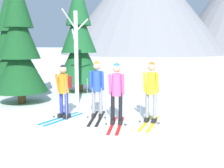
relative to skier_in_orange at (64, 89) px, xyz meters
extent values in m
plane|color=white|center=(1.06, 0.33, -0.92)|extent=(400.00, 400.00, 0.00)
cube|color=#1E84D1|center=(0.09, -0.13, -0.91)|extent=(0.33, 1.69, 0.02)
cube|color=#1E84D1|center=(-0.12, -0.10, -0.91)|extent=(0.33, 1.69, 0.02)
cube|color=black|center=(0.11, -0.03, -0.84)|extent=(0.15, 0.27, 0.12)
cylinder|color=#2D389E|center=(0.11, -0.03, -0.41)|extent=(0.11, 0.11, 0.78)
cube|color=black|center=(-0.11, 0.00, -0.84)|extent=(0.15, 0.27, 0.12)
cylinder|color=#2D389E|center=(-0.11, 0.00, -0.41)|extent=(0.11, 0.11, 0.78)
cylinder|color=orange|center=(0.00, -0.01, 0.16)|extent=(0.28, 0.28, 0.59)
sphere|color=tan|center=(0.00, -0.01, 0.59)|extent=(0.21, 0.21, 0.21)
sphere|color=black|center=(0.00, -0.01, 0.65)|extent=(0.16, 0.16, 0.16)
cylinder|color=orange|center=(0.17, -0.10, 0.17)|extent=(0.11, 0.20, 0.56)
cylinder|color=orange|center=(-0.19, -0.05, 0.17)|extent=(0.11, 0.20, 0.56)
cylinder|color=#A5A5AD|center=(0.24, -0.23, -0.33)|extent=(0.02, 0.02, 1.18)
cylinder|color=black|center=(0.24, -0.23, -0.86)|extent=(0.07, 0.07, 0.01)
cylinder|color=#A5A5AD|center=(-0.29, -0.15, -0.33)|extent=(0.02, 0.02, 1.18)
cylinder|color=black|center=(-0.29, -0.15, -0.86)|extent=(0.07, 0.07, 0.01)
cube|color=maroon|center=(0.02, 0.16, 0.19)|extent=(0.28, 0.19, 0.36)
cube|color=black|center=(1.03, 0.42, -0.91)|extent=(0.67, 1.68, 0.02)
cube|color=black|center=(0.82, 0.35, -0.91)|extent=(0.67, 1.68, 0.02)
cube|color=black|center=(0.99, 0.51, -0.84)|extent=(0.19, 0.28, 0.12)
cylinder|color=gray|center=(0.99, 0.51, -0.39)|extent=(0.11, 0.11, 0.83)
cube|color=black|center=(0.79, 0.44, -0.84)|extent=(0.19, 0.28, 0.12)
cylinder|color=gray|center=(0.79, 0.44, -0.39)|extent=(0.11, 0.11, 0.83)
cylinder|color=blue|center=(0.89, 0.48, 0.22)|extent=(0.28, 0.28, 0.62)
sphere|color=tan|center=(0.89, 0.48, 0.68)|extent=(0.23, 0.23, 0.23)
sphere|color=#B76019|center=(0.89, 0.48, 0.75)|extent=(0.17, 0.17, 0.17)
cylinder|color=blue|center=(1.08, 0.48, 0.24)|extent=(0.14, 0.22, 0.59)
cylinder|color=blue|center=(0.74, 0.36, 0.24)|extent=(0.14, 0.22, 0.59)
cylinder|color=#A5A5AD|center=(1.20, 0.40, -0.30)|extent=(0.02, 0.02, 1.25)
cylinder|color=black|center=(1.20, 0.40, -0.86)|extent=(0.07, 0.07, 0.01)
cylinder|color=#A5A5AD|center=(0.70, 0.22, -0.30)|extent=(0.02, 0.02, 1.25)
cylinder|color=black|center=(0.70, 0.22, -0.86)|extent=(0.07, 0.07, 0.01)
cube|color=red|center=(1.86, 0.01, -0.91)|extent=(0.59, 1.66, 0.02)
cube|color=red|center=(1.65, -0.05, -0.91)|extent=(0.59, 1.66, 0.02)
cube|color=black|center=(1.83, 0.11, -0.84)|extent=(0.18, 0.28, 0.12)
cylinder|color=black|center=(1.83, 0.11, -0.39)|extent=(0.11, 0.11, 0.83)
cube|color=black|center=(1.62, 0.04, -0.84)|extent=(0.18, 0.28, 0.12)
cylinder|color=black|center=(1.62, 0.04, -0.39)|extent=(0.11, 0.11, 0.83)
cylinder|color=#E55193|center=(1.73, 0.08, 0.22)|extent=(0.28, 0.28, 0.62)
sphere|color=tan|center=(1.73, 0.08, 0.67)|extent=(0.22, 0.22, 0.22)
sphere|color=#1E6B7A|center=(1.73, 0.08, 0.74)|extent=(0.17, 0.17, 0.17)
cylinder|color=#E55193|center=(1.92, 0.07, 0.23)|extent=(0.14, 0.21, 0.59)
cylinder|color=#E55193|center=(1.57, -0.03, 0.23)|extent=(0.14, 0.21, 0.59)
cylinder|color=#A5A5AD|center=(2.04, -0.02, -0.30)|extent=(0.02, 0.02, 1.24)
cylinder|color=black|center=(2.04, -0.02, -0.86)|extent=(0.07, 0.07, 0.01)
cylinder|color=#A5A5AD|center=(1.52, -0.18, -0.30)|extent=(0.02, 0.02, 1.24)
cylinder|color=black|center=(1.52, -0.18, -0.86)|extent=(0.07, 0.07, 0.01)
cube|color=#99661E|center=(1.68, 0.24, 0.25)|extent=(0.30, 0.23, 0.36)
cube|color=yellow|center=(2.66, 0.58, -0.91)|extent=(0.23, 1.69, 0.02)
cube|color=yellow|center=(2.44, 0.56, -0.91)|extent=(0.23, 1.69, 0.02)
cube|color=black|center=(2.65, 0.68, -0.84)|extent=(0.13, 0.27, 0.12)
cylinder|color=gray|center=(2.65, 0.68, -0.38)|extent=(0.11, 0.11, 0.84)
cube|color=black|center=(2.43, 0.66, -0.84)|extent=(0.13, 0.27, 0.12)
cylinder|color=gray|center=(2.43, 0.66, -0.38)|extent=(0.11, 0.11, 0.84)
cylinder|color=yellow|center=(2.54, 0.67, 0.23)|extent=(0.28, 0.28, 0.63)
sphere|color=tan|center=(2.54, 0.67, 0.69)|extent=(0.23, 0.23, 0.23)
sphere|color=#B76019|center=(2.54, 0.67, 0.76)|extent=(0.17, 0.17, 0.17)
cylinder|color=yellow|center=(2.73, 0.63, 0.25)|extent=(0.10, 0.21, 0.60)
cylinder|color=yellow|center=(2.37, 0.60, 0.25)|extent=(0.10, 0.21, 0.60)
cylinder|color=#A5A5AD|center=(2.83, 0.51, -0.29)|extent=(0.02, 0.02, 1.26)
cylinder|color=black|center=(2.83, 0.51, -0.86)|extent=(0.07, 0.07, 0.01)
cylinder|color=#A5A5AD|center=(2.29, 0.47, -0.29)|extent=(0.02, 0.02, 1.26)
cylinder|color=black|center=(2.29, 0.47, -0.86)|extent=(0.07, 0.07, 0.01)
cube|color=#99661E|center=(2.53, 0.84, 0.26)|extent=(0.27, 0.18, 0.36)
cylinder|color=#51381E|center=(-2.08, 4.23, -0.41)|extent=(0.32, 0.32, 1.03)
cone|color=#195628|center=(-2.08, 4.23, 0.68)|extent=(2.20, 2.20, 2.17)
cone|color=#195628|center=(-2.08, 4.23, 2.05)|extent=(1.68, 1.68, 2.17)
cone|color=#195628|center=(-2.08, 4.23, 3.30)|extent=(1.20, 1.20, 2.17)
cylinder|color=#51381E|center=(-2.72, 1.06, -0.45)|extent=(0.29, 0.29, 0.94)
cone|color=#14471E|center=(-2.72, 1.06, 0.54)|extent=(2.01, 2.01, 1.99)
cone|color=#14471E|center=(-2.72, 1.06, 1.80)|extent=(1.54, 1.54, 1.99)
cone|color=#14471E|center=(-2.72, 1.06, 2.95)|extent=(1.10, 1.10, 1.99)
cylinder|color=#51381E|center=(-4.78, 2.61, -0.46)|extent=(0.29, 0.29, 0.93)
cone|color=#14471E|center=(-4.78, 2.61, 0.53)|extent=(1.99, 1.99, 1.97)
cone|color=#14471E|center=(-4.78, 2.61, 1.77)|extent=(1.52, 1.52, 1.97)
cone|color=#14471E|center=(-4.78, 2.61, 2.91)|extent=(1.09, 1.09, 1.97)
cylinder|color=silver|center=(-0.73, 1.88, 0.81)|extent=(0.15, 0.15, 3.47)
cylinder|color=silver|center=(-0.99, 2.11, 1.67)|extent=(0.49, 0.54, 0.54)
cylinder|color=silver|center=(-0.77, 1.51, 2.21)|extent=(0.10, 0.78, 0.67)
cylinder|color=silver|center=(-0.51, 1.94, 2.03)|extent=(0.49, 0.18, 0.48)
cone|color=gray|center=(-17.57, 59.21, 12.02)|extent=(41.15, 41.15, 25.89)
camera|label=1|loc=(4.72, -6.64, 1.31)|focal=42.93mm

